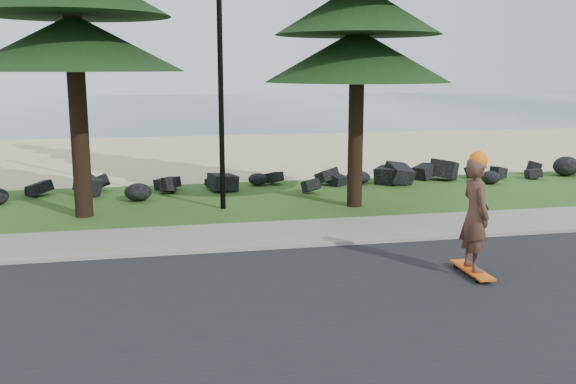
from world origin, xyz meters
The scene contains 9 objects.
ground centered at (0.00, 0.00, 0.00)m, with size 160.00×160.00×0.00m, color #2D4C18.
road centered at (0.00, -4.50, 0.01)m, with size 160.00×7.00×0.02m, color black.
kerb centered at (0.00, -0.90, 0.05)m, with size 160.00×0.20×0.10m, color gray.
sidewalk centered at (0.00, 0.20, 0.04)m, with size 160.00×2.00×0.08m, color gray.
beach_sand centered at (0.00, 14.50, 0.01)m, with size 160.00×15.00×0.01m, color beige.
ocean centered at (0.00, 51.00, 0.00)m, with size 160.00×58.00×0.01m, color #314D5F.
seawall_boulders centered at (0.00, 5.60, 0.00)m, with size 60.00×2.40×1.10m, color black, non-canonical shape.
lamp_post centered at (0.00, 3.20, 4.13)m, with size 0.25×0.14×8.14m.
skateboarder centered at (3.75, -3.33, 1.12)m, with size 0.49×1.20×2.23m.
Camera 1 is at (-1.69, -13.38, 3.64)m, focal length 40.00 mm.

